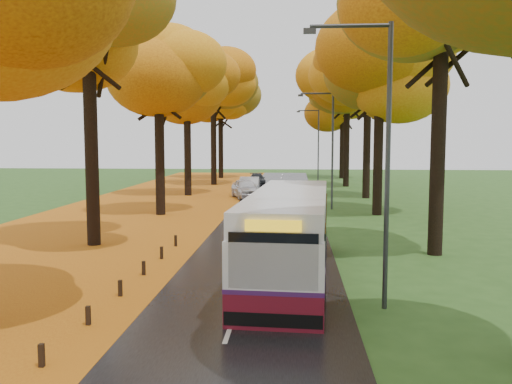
# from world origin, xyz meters

# --- Properties ---
(road) EXTENTS (6.50, 90.00, 0.04)m
(road) POSITION_xyz_m (0.00, 25.00, 0.02)
(road) COLOR black
(road) RESTS_ON ground
(centre_line) EXTENTS (0.12, 90.00, 0.01)m
(centre_line) POSITION_xyz_m (0.00, 25.00, 0.04)
(centre_line) COLOR silver
(centre_line) RESTS_ON road
(leaf_verge) EXTENTS (12.00, 90.00, 0.02)m
(leaf_verge) POSITION_xyz_m (-9.00, 25.00, 0.01)
(leaf_verge) COLOR #893A0C
(leaf_verge) RESTS_ON ground
(leaf_drift) EXTENTS (0.90, 90.00, 0.01)m
(leaf_drift) POSITION_xyz_m (-3.05, 25.00, 0.04)
(leaf_drift) COLOR #BE7413
(leaf_drift) RESTS_ON road
(trees_left) EXTENTS (9.20, 74.00, 13.88)m
(trees_left) POSITION_xyz_m (-7.18, 27.06, 9.53)
(trees_left) COLOR black
(trees_left) RESTS_ON ground
(trees_right) EXTENTS (9.30, 74.20, 13.96)m
(trees_right) POSITION_xyz_m (7.19, 26.91, 9.69)
(trees_right) COLOR black
(trees_right) RESTS_ON ground
(bollard_row) EXTENTS (0.11, 23.51, 0.52)m
(bollard_row) POSITION_xyz_m (-3.70, 4.70, 0.26)
(bollard_row) COLOR black
(bollard_row) RESTS_ON ground
(streetlamp_near) EXTENTS (2.45, 0.18, 8.00)m
(streetlamp_near) POSITION_xyz_m (3.95, 8.00, 4.71)
(streetlamp_near) COLOR #333538
(streetlamp_near) RESTS_ON ground
(streetlamp_mid) EXTENTS (2.45, 0.18, 8.00)m
(streetlamp_mid) POSITION_xyz_m (3.95, 30.00, 4.71)
(streetlamp_mid) COLOR #333538
(streetlamp_mid) RESTS_ON ground
(streetlamp_far) EXTENTS (2.45, 0.18, 8.00)m
(streetlamp_far) POSITION_xyz_m (3.95, 52.00, 4.71)
(streetlamp_far) COLOR #333538
(streetlamp_far) RESTS_ON ground
(bus) EXTENTS (3.26, 11.34, 2.95)m
(bus) POSITION_xyz_m (1.44, 11.35, 1.58)
(bus) COLOR #5D0E1B
(bus) RESTS_ON road
(car_white) EXTENTS (3.06, 4.87, 1.54)m
(car_white) POSITION_xyz_m (-2.35, 36.46, 0.81)
(car_white) COLOR silver
(car_white) RESTS_ON road
(car_silver) EXTENTS (1.79, 4.72, 1.54)m
(car_silver) POSITION_xyz_m (-2.23, 38.65, 0.81)
(car_silver) COLOR #B0B3B9
(car_silver) RESTS_ON road
(car_dark) EXTENTS (2.08, 4.21, 1.18)m
(car_dark) POSITION_xyz_m (-2.28, 49.15, 0.63)
(car_dark) COLOR black
(car_dark) RESTS_ON road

